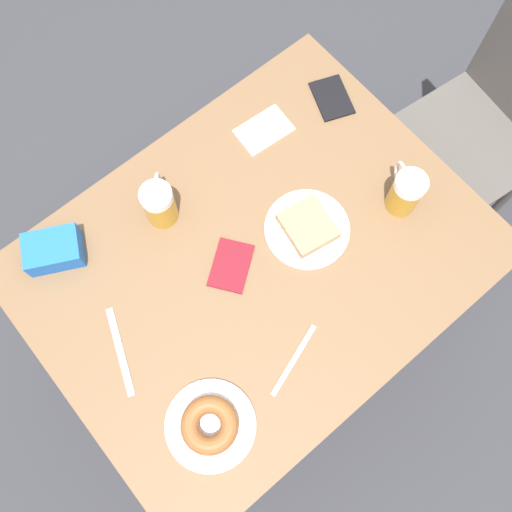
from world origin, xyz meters
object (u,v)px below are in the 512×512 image
(beer_mug_left, at_px, (159,203))
(passport_far_edge, at_px, (332,98))
(plate_with_donut, at_px, (210,425))
(knife, at_px, (120,351))
(chair, at_px, (496,117))
(blue_pouch, at_px, (53,250))
(fork, at_px, (294,360))
(plate_with_cake, at_px, (307,228))
(beer_mug_center, at_px, (405,192))
(passport_near_edge, at_px, (231,265))
(napkin_folded, at_px, (264,130))

(beer_mug_left, distance_m, passport_far_edge, 0.55)
(plate_with_donut, relative_size, knife, 0.99)
(chair, xyz_separation_m, blue_pouch, (-0.39, -1.24, 0.20))
(fork, distance_m, passport_far_edge, 0.71)
(plate_with_cake, xyz_separation_m, beer_mug_center, (0.09, 0.23, 0.05))
(fork, relative_size, blue_pouch, 1.14)
(beer_mug_left, distance_m, passport_near_edge, 0.23)
(chair, distance_m, fork, 1.00)
(chair, relative_size, plate_with_donut, 4.32)
(beer_mug_left, bearing_deg, plate_with_cake, 43.11)
(napkin_folded, xyz_separation_m, passport_near_edge, (0.23, -0.30, 0.00))
(plate_with_cake, bearing_deg, passport_far_edge, 128.52)
(plate_with_cake, bearing_deg, plate_with_donut, -65.86)
(chair, bearing_deg, plate_with_donut, -76.03)
(beer_mug_center, height_order, blue_pouch, beer_mug_center)
(passport_near_edge, bearing_deg, napkin_folded, 127.84)
(chair, xyz_separation_m, plate_with_cake, (-0.05, -0.74, 0.19))
(fork, height_order, passport_far_edge, passport_far_edge)
(knife, bearing_deg, fork, 47.25)
(passport_near_edge, bearing_deg, beer_mug_left, -168.62)
(beer_mug_center, relative_size, passport_far_edge, 0.83)
(beer_mug_left, relative_size, knife, 0.61)
(plate_with_cake, bearing_deg, beer_mug_left, -136.89)
(plate_with_donut, height_order, fork, plate_with_donut)
(beer_mug_center, relative_size, fork, 0.69)
(chair, xyz_separation_m, knife, (-0.10, -1.26, 0.17))
(passport_far_edge, distance_m, blue_pouch, 0.82)
(knife, distance_m, blue_pouch, 0.29)
(chair, bearing_deg, passport_far_edge, -117.59)
(plate_with_donut, xyz_separation_m, passport_far_edge, (-0.45, 0.77, -0.02))
(napkin_folded, height_order, knife, napkin_folded)
(chair, height_order, passport_near_edge, chair)
(fork, height_order, blue_pouch, blue_pouch)
(chair, bearing_deg, knife, -88.20)
(beer_mug_center, bearing_deg, fork, -74.65)
(plate_with_cake, height_order, knife, plate_with_cake)
(passport_far_edge, bearing_deg, chair, 55.97)
(chair, relative_size, beer_mug_left, 7.03)
(chair, relative_size, blue_pouch, 5.48)
(chair, distance_m, beer_mug_left, 1.06)
(chair, bearing_deg, beer_mug_left, -101.36)
(napkin_folded, bearing_deg, chair, 62.23)
(passport_near_edge, xyz_separation_m, passport_far_edge, (-0.19, 0.51, 0.00))
(chair, distance_m, plate_with_cake, 0.76)
(knife, bearing_deg, passport_far_edge, 102.85)
(napkin_folded, bearing_deg, plate_with_cake, -19.37)
(napkin_folded, xyz_separation_m, passport_far_edge, (0.04, 0.20, 0.00))
(plate_with_cake, xyz_separation_m, fork, (0.22, -0.24, -0.01))
(chair, xyz_separation_m, napkin_folded, (-0.33, -0.64, 0.17))
(passport_far_edge, bearing_deg, blue_pouch, -97.16)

